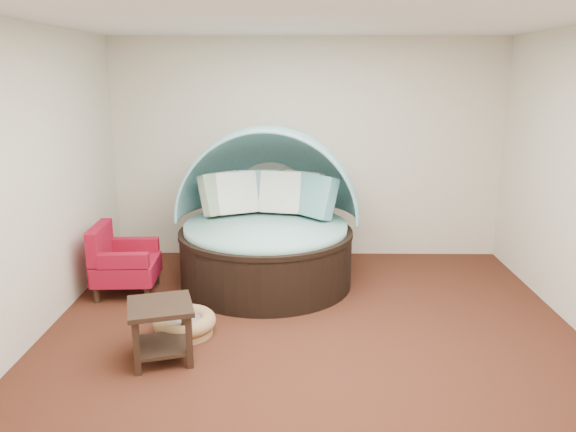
{
  "coord_description": "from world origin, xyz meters",
  "views": [
    {
      "loc": [
        -0.16,
        -4.69,
        2.37
      ],
      "look_at": [
        -0.23,
        0.6,
        1.01
      ],
      "focal_mm": 35.0,
      "sensor_mm": 36.0,
      "label": 1
    }
  ],
  "objects_px": {
    "pet_basket": "(185,323)",
    "side_table": "(161,324)",
    "red_armchair": "(122,262)",
    "canopy_daybed": "(267,211)"
  },
  "relations": [
    {
      "from": "pet_basket",
      "to": "side_table",
      "type": "height_order",
      "value": "side_table"
    },
    {
      "from": "pet_basket",
      "to": "red_armchair",
      "type": "distance_m",
      "value": 1.35
    },
    {
      "from": "red_armchair",
      "to": "pet_basket",
      "type": "bearing_deg",
      "value": -51.95
    },
    {
      "from": "pet_basket",
      "to": "side_table",
      "type": "xyz_separation_m",
      "value": [
        -0.1,
        -0.47,
        0.22
      ]
    },
    {
      "from": "side_table",
      "to": "red_armchair",
      "type": "bearing_deg",
      "value": 117.76
    },
    {
      "from": "canopy_daybed",
      "to": "red_armchair",
      "type": "distance_m",
      "value": 1.69
    },
    {
      "from": "canopy_daybed",
      "to": "side_table",
      "type": "relative_size",
      "value": 3.35
    },
    {
      "from": "canopy_daybed",
      "to": "pet_basket",
      "type": "height_order",
      "value": "canopy_daybed"
    },
    {
      "from": "red_armchair",
      "to": "side_table",
      "type": "bearing_deg",
      "value": -65.3
    },
    {
      "from": "canopy_daybed",
      "to": "red_armchair",
      "type": "xyz_separation_m",
      "value": [
        -1.57,
        -0.42,
        -0.48
      ]
    }
  ]
}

